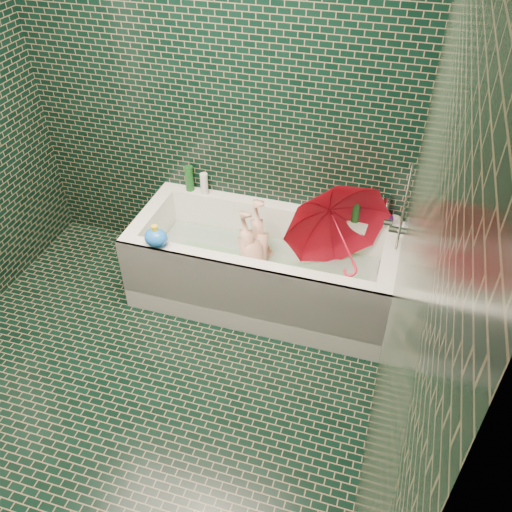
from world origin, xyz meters
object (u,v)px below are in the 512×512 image
(child, at_px, (257,262))
(bath_toy, at_px, (156,237))
(rubber_duck, at_px, (378,214))
(bathtub, at_px, (262,274))
(umbrella, at_px, (342,238))

(child, relative_size, bath_toy, 4.53)
(rubber_duck, distance_m, bath_toy, 1.43)
(bathtub, height_order, rubber_duck, rubber_duck)
(child, distance_m, umbrella, 0.61)
(bathtub, relative_size, bath_toy, 9.29)
(child, bearing_deg, bathtub, 119.90)
(child, bearing_deg, rubber_duck, 137.07)
(umbrella, bearing_deg, bath_toy, 172.89)
(bathtub, bearing_deg, child, -169.87)
(bathtub, xyz_separation_m, child, (-0.03, -0.01, 0.10))
(umbrella, height_order, rubber_duck, umbrella)
(bathtub, distance_m, umbrella, 0.64)
(bathtub, xyz_separation_m, umbrella, (0.50, 0.02, 0.39))
(bathtub, relative_size, umbrella, 2.61)
(bath_toy, bearing_deg, umbrella, 39.99)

